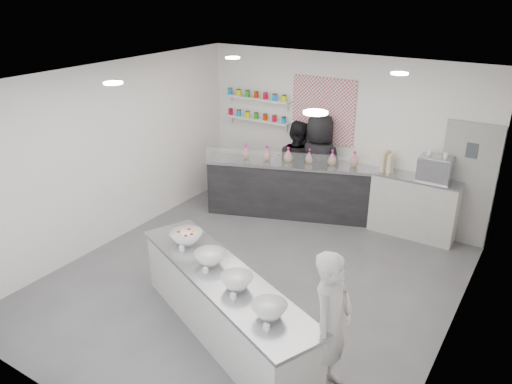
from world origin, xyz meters
TOP-DOWN VIEW (x-y plane):
  - floor at (0.00, 0.00)m, footprint 6.00×6.00m
  - ceiling at (0.00, 0.00)m, footprint 6.00×6.00m
  - back_wall at (0.00, 3.00)m, footprint 5.50×0.00m
  - left_wall at (-2.75, 0.00)m, footprint 0.00×6.00m
  - right_wall at (2.75, 0.00)m, footprint 0.00×6.00m
  - back_door at (2.30, 2.97)m, footprint 0.88×0.04m
  - pattern_panel at (-0.35, 2.98)m, footprint 1.25×0.03m
  - jar_shelf_lower at (-1.75, 2.90)m, footprint 1.45×0.22m
  - jar_shelf_upper at (-1.75, 2.90)m, footprint 1.45×0.22m
  - preserve_jars at (-1.75, 2.88)m, footprint 1.45×0.10m
  - downlight_0 at (-1.40, -1.00)m, footprint 0.24×0.24m
  - downlight_1 at (1.40, -1.00)m, footprint 0.24×0.24m
  - downlight_2 at (-1.40, 1.60)m, footprint 0.24×0.24m
  - downlight_3 at (1.40, 1.60)m, footprint 0.24×0.24m
  - prep_counter at (0.35, -1.18)m, footprint 3.21×1.95m
  - back_bar at (-0.53, 2.42)m, footprint 3.42×1.79m
  - sneeze_guard at (-0.42, 2.14)m, footprint 3.16×1.20m
  - espresso_ledge at (1.55, 2.78)m, footprint 1.47×0.47m
  - espresso_machine at (1.82, 2.78)m, footprint 0.53×0.37m
  - cup_stacks at (1.00, 2.78)m, footprint 0.24×0.24m
  - prep_bowls at (0.35, -1.18)m, footprint 2.34×1.39m
  - label_cards at (0.56, -1.65)m, footprint 2.01×0.04m
  - cookie_bags at (-0.53, 2.42)m, footprint 2.09×0.92m
  - woman_prep at (1.84, -1.31)m, footprint 0.43×0.64m
  - staff_left at (-0.70, 2.67)m, footprint 0.91×0.73m
  - staff_right at (-0.25, 2.67)m, footprint 0.96×0.62m

SIDE VIEW (x-z plane):
  - floor at x=0.00m, z-range 0.00..0.00m
  - prep_counter at x=0.35m, z-range 0.00..0.87m
  - back_bar at x=-0.53m, z-range 0.00..1.06m
  - espresso_ledge at x=1.55m, z-range 0.00..1.09m
  - woman_prep at x=1.84m, z-range 0.00..1.69m
  - staff_left at x=-0.70m, z-range 0.00..1.78m
  - label_cards at x=0.56m, z-range 0.87..0.94m
  - prep_bowls at x=0.35m, z-range 0.87..1.03m
  - staff_right at x=-0.25m, z-range 0.00..1.96m
  - back_door at x=2.30m, z-range 0.00..2.10m
  - cookie_bags at x=-0.53m, z-range 1.06..1.35m
  - sneeze_guard at x=-0.42m, z-range 1.06..1.35m
  - cup_stacks at x=1.00m, z-range 1.09..1.41m
  - espresso_machine at x=1.82m, z-range 1.09..1.50m
  - back_wall at x=0.00m, z-range -1.25..4.25m
  - left_wall at x=-2.75m, z-range -1.50..4.50m
  - right_wall at x=2.75m, z-range -1.50..4.50m
  - jar_shelf_lower at x=-1.75m, z-range 1.58..1.62m
  - preserve_jars at x=-1.75m, z-range 1.60..2.16m
  - pattern_panel at x=-0.35m, z-range 1.35..2.55m
  - jar_shelf_upper at x=-1.75m, z-range 2.00..2.04m
  - downlight_0 at x=-1.40m, z-range 2.97..2.99m
  - downlight_1 at x=1.40m, z-range 2.97..2.99m
  - downlight_2 at x=-1.40m, z-range 2.97..2.99m
  - downlight_3 at x=1.40m, z-range 2.97..2.99m
  - ceiling at x=0.00m, z-range 3.00..3.00m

